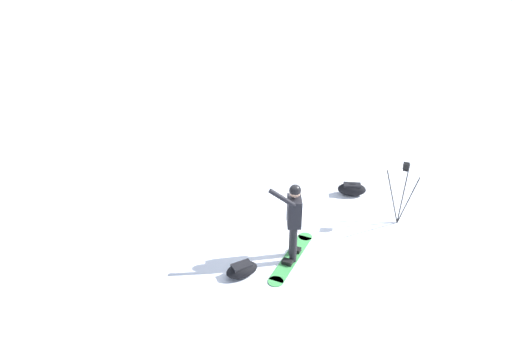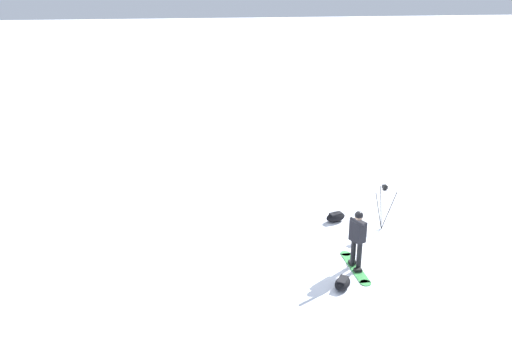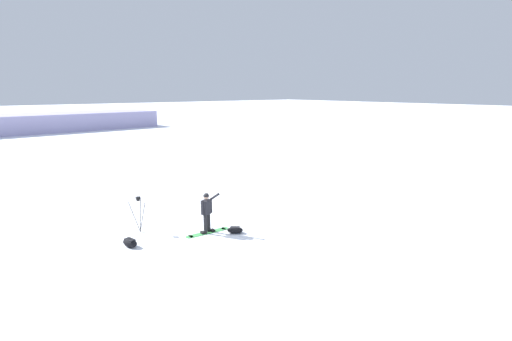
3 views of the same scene
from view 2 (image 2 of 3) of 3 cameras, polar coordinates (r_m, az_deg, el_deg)
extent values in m
plane|color=white|center=(14.69, 8.55, -9.83)|extent=(300.00, 300.00, 0.00)
cylinder|color=black|center=(14.17, 11.38, -9.29)|extent=(0.14, 0.14, 0.81)
cylinder|color=black|center=(14.30, 10.74, -8.96)|extent=(0.14, 0.14, 0.81)
cube|color=black|center=(13.93, 11.23, -6.63)|extent=(0.39, 0.47, 0.57)
sphere|color=tan|center=(13.75, 11.35, -5.03)|extent=(0.22, 0.22, 0.22)
sphere|color=black|center=(13.74, 11.36, -4.91)|extent=(0.23, 0.23, 0.23)
cylinder|color=black|center=(13.49, 11.17, -5.65)|extent=(0.52, 0.27, 0.40)
cylinder|color=black|center=(14.07, 10.71, -6.33)|extent=(0.09, 0.09, 0.57)
cube|color=#3F994C|center=(14.41, 10.93, -10.53)|extent=(0.42, 1.61, 0.02)
cylinder|color=#3F994C|center=(13.77, 12.07, -12.12)|extent=(0.30, 0.30, 0.02)
cylinder|color=#3F994C|center=(15.06, 9.89, -9.08)|extent=(0.30, 0.30, 0.02)
cube|color=black|center=(14.21, 11.24, -10.78)|extent=(0.21, 0.16, 0.08)
cube|color=black|center=(14.56, 10.64, -9.95)|extent=(0.21, 0.16, 0.08)
ellipsoid|color=black|center=(16.96, 8.83, -5.14)|extent=(0.75, 0.52, 0.31)
cube|color=black|center=(16.92, 8.85, -4.80)|extent=(0.45, 0.31, 0.08)
cylinder|color=#262628|center=(16.70, 13.71, -4.00)|extent=(0.09, 0.40, 1.32)
cylinder|color=#262628|center=(16.40, 13.46, -4.41)|extent=(0.39, 0.16, 1.32)
cylinder|color=#262628|center=(16.52, 14.55, -4.34)|extent=(0.34, 0.25, 1.32)
cube|color=black|center=(16.28, 14.09, -2.03)|extent=(0.10, 0.10, 0.06)
cube|color=black|center=(16.26, 14.12, -1.77)|extent=(0.12, 0.16, 0.10)
ellipsoid|color=black|center=(13.43, 9.59, -12.23)|extent=(0.69, 0.71, 0.26)
cube|color=black|center=(13.38, 9.61, -11.90)|extent=(0.41, 0.43, 0.08)
camera|label=1|loc=(8.62, 49.43, 5.12)|focal=33.81mm
camera|label=3|loc=(19.84, -34.10, 11.84)|focal=26.07mm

